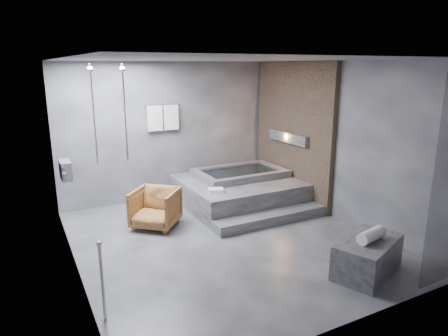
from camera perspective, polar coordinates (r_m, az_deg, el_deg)
room at (r=6.39m, az=2.45°, el=5.56°), size 5.00×5.04×2.82m
tub_deck at (r=8.07m, az=2.07°, el=-3.36°), size 2.20×2.00×0.50m
tub_step at (r=7.19m, az=6.76°, el=-7.10°), size 2.20×0.36×0.18m
concrete_bench at (r=5.79m, az=19.81°, el=-11.80°), size 1.20×0.93×0.48m
driftwood_chair at (r=6.99m, az=-9.77°, el=-5.66°), size 1.03×1.04×0.68m
rolled_towel at (r=5.64m, az=20.31°, el=-9.00°), size 0.48×0.25×0.16m
deck_towel at (r=7.19m, az=-1.17°, el=-3.22°), size 0.32×0.28×0.07m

